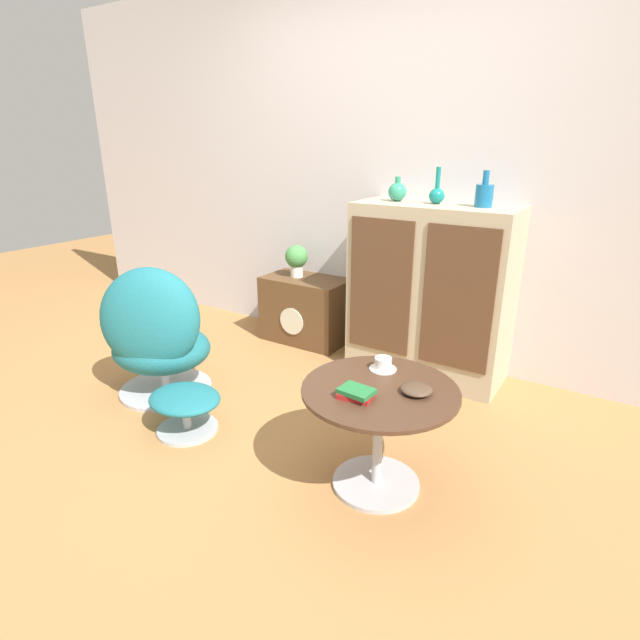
# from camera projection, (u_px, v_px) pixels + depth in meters

# --- Properties ---
(ground_plane) EXTENTS (12.00, 12.00, 0.00)m
(ground_plane) POSITION_uv_depth(u_px,v_px,m) (253.00, 453.00, 2.52)
(ground_plane) COLOR #A87542
(wall_back) EXTENTS (6.40, 0.06, 2.60)m
(wall_back) POSITION_uv_depth(u_px,v_px,m) (400.00, 169.00, 3.36)
(wall_back) COLOR silver
(wall_back) RESTS_ON ground_plane
(sideboard) EXTENTS (0.99, 0.47, 1.12)m
(sideboard) POSITION_uv_depth(u_px,v_px,m) (430.00, 293.00, 3.21)
(sideboard) COLOR tan
(sideboard) RESTS_ON ground_plane
(tv_console) EXTENTS (0.65, 0.38, 0.50)m
(tv_console) POSITION_uv_depth(u_px,v_px,m) (306.00, 309.00, 3.86)
(tv_console) COLOR brown
(tv_console) RESTS_ON ground_plane
(egg_chair) EXTENTS (0.78, 0.75, 0.84)m
(egg_chair) POSITION_uv_depth(u_px,v_px,m) (156.00, 336.00, 2.96)
(egg_chair) COLOR #B7B7BC
(egg_chair) RESTS_ON ground_plane
(ottoman) EXTENTS (0.40, 0.34, 0.24)m
(ottoman) POSITION_uv_depth(u_px,v_px,m) (185.00, 403.00, 2.66)
(ottoman) COLOR #B7B7BC
(ottoman) RESTS_ON ground_plane
(coffee_table) EXTENTS (0.68, 0.68, 0.50)m
(coffee_table) POSITION_uv_depth(u_px,v_px,m) (379.00, 419.00, 2.17)
(coffee_table) COLOR #B7B7BC
(coffee_table) RESTS_ON ground_plane
(vase_leftmost) EXTENTS (0.11, 0.11, 0.15)m
(vase_leftmost) POSITION_uv_depth(u_px,v_px,m) (397.00, 192.00, 3.14)
(vase_leftmost) COLOR #2D8E6B
(vase_leftmost) RESTS_ON sideboard
(vase_inner_left) EXTENTS (0.09, 0.09, 0.22)m
(vase_inner_left) POSITION_uv_depth(u_px,v_px,m) (437.00, 194.00, 3.01)
(vase_inner_left) COLOR #147A75
(vase_inner_left) RESTS_ON sideboard
(vase_inner_right) EXTENTS (0.10, 0.10, 0.21)m
(vase_inner_right) POSITION_uv_depth(u_px,v_px,m) (484.00, 195.00, 2.86)
(vase_inner_right) COLOR #196699
(vase_inner_right) RESTS_ON sideboard
(potted_plant) EXTENTS (0.17, 0.17, 0.24)m
(potted_plant) POSITION_uv_depth(u_px,v_px,m) (296.00, 258.00, 3.77)
(potted_plant) COLOR silver
(potted_plant) RESTS_ON tv_console
(teacup) EXTENTS (0.13, 0.13, 0.06)m
(teacup) POSITION_uv_depth(u_px,v_px,m) (383.00, 365.00, 2.28)
(teacup) COLOR white
(teacup) RESTS_ON coffee_table
(book_stack) EXTENTS (0.15, 0.12, 0.04)m
(book_stack) POSITION_uv_depth(u_px,v_px,m) (356.00, 393.00, 2.04)
(book_stack) COLOR red
(book_stack) RESTS_ON coffee_table
(bowl) EXTENTS (0.13, 0.13, 0.04)m
(bowl) POSITION_uv_depth(u_px,v_px,m) (417.00, 389.00, 2.07)
(bowl) COLOR #4C3828
(bowl) RESTS_ON coffee_table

